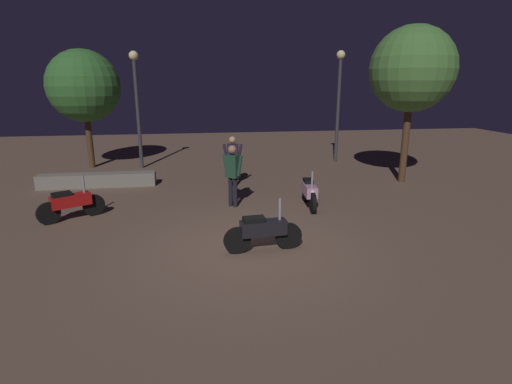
# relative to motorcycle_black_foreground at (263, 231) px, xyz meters

# --- Properties ---
(ground_plane) EXTENTS (40.00, 40.00, 0.00)m
(ground_plane) POSITION_rel_motorcycle_black_foreground_xyz_m (-0.29, 0.15, -0.44)
(ground_plane) COLOR brown
(motorcycle_black_foreground) EXTENTS (1.66, 0.38, 1.11)m
(motorcycle_black_foreground) POSITION_rel_motorcycle_black_foreground_xyz_m (0.00, 0.00, 0.00)
(motorcycle_black_foreground) COLOR black
(motorcycle_black_foreground) RESTS_ON ground_plane
(motorcycle_pink_parked_left) EXTENTS (0.38, 1.66, 1.11)m
(motorcycle_pink_parked_left) POSITION_rel_motorcycle_black_foreground_xyz_m (1.78, 2.80, 0.00)
(motorcycle_pink_parked_left) COLOR black
(motorcycle_pink_parked_left) RESTS_ON ground_plane
(motorcycle_red_parked_right) EXTENTS (1.47, 0.95, 1.11)m
(motorcycle_red_parked_right) POSITION_rel_motorcycle_black_foreground_xyz_m (-4.48, 2.66, 0.00)
(motorcycle_red_parked_right) COLOR black
(motorcycle_red_parked_right) RESTS_ON ground_plane
(person_rider_beside) EXTENTS (0.56, 0.51, 1.74)m
(person_rider_beside) POSITION_rel_motorcycle_black_foreground_xyz_m (-0.32, 3.17, 0.61)
(person_rider_beside) COLOR black
(person_rider_beside) RESTS_ON ground_plane
(person_bystander_far) EXTENTS (0.67, 0.30, 1.67)m
(person_bystander_far) POSITION_rel_motorcycle_black_foreground_xyz_m (-0.10, 5.48, 0.56)
(person_bystander_far) COLOR black
(person_bystander_far) RESTS_ON ground_plane
(streetlamp_near) EXTENTS (0.36, 0.36, 4.65)m
(streetlamp_near) POSITION_rel_motorcycle_black_foreground_xyz_m (4.78, 9.05, 2.55)
(streetlamp_near) COLOR #38383D
(streetlamp_near) RESTS_ON ground_plane
(streetlamp_far) EXTENTS (0.36, 0.36, 4.54)m
(streetlamp_far) POSITION_rel_motorcycle_black_foreground_xyz_m (-3.50, 8.98, 2.49)
(streetlamp_far) COLOR #38383D
(streetlamp_far) RESTS_ON ground_plane
(tree_left_bg) EXTENTS (2.79, 2.79, 5.20)m
(tree_left_bg) POSITION_rel_motorcycle_black_foreground_xyz_m (5.85, 5.19, 3.35)
(tree_left_bg) COLOR #4C331E
(tree_left_bg) RESTS_ON ground_plane
(tree_center_bg) EXTENTS (2.80, 2.80, 4.64)m
(tree_center_bg) POSITION_rel_motorcycle_black_foreground_xyz_m (-5.54, 9.40, 2.79)
(tree_center_bg) COLOR #4C331E
(tree_center_bg) RESTS_ON ground_plane
(planter_wall_low) EXTENTS (3.79, 0.50, 0.45)m
(planter_wall_low) POSITION_rel_motorcycle_black_foreground_xyz_m (-4.60, 6.07, -0.21)
(planter_wall_low) COLOR gray
(planter_wall_low) RESTS_ON ground_plane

